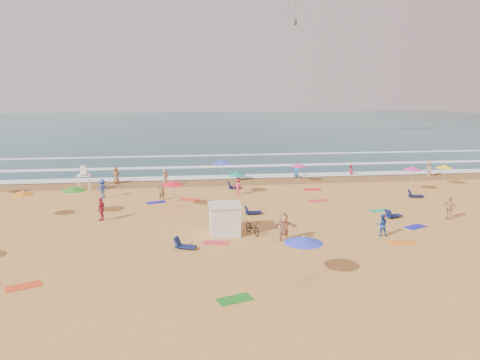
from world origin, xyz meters
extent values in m
plane|color=gold|center=(0.00, 0.00, 0.00)|extent=(220.00, 220.00, 0.00)
cube|color=#0C4756|center=(0.00, 84.00, 0.00)|extent=(220.00, 140.00, 0.18)
plane|color=olive|center=(0.00, 12.50, 0.01)|extent=(220.00, 220.00, 0.00)
cube|color=white|center=(0.00, 15.00, 0.10)|extent=(200.00, 2.20, 0.05)
cube|color=white|center=(0.00, 22.00, 0.10)|extent=(200.00, 1.60, 0.05)
cube|color=white|center=(0.00, 32.00, 0.10)|extent=(200.00, 1.20, 0.05)
cube|color=silver|center=(-0.09, -5.37, 1.00)|extent=(2.00, 2.00, 2.00)
cube|color=silver|center=(-0.09, -5.37, 2.06)|extent=(2.20, 2.20, 0.12)
imported|color=black|center=(1.81, -5.67, 0.48)|extent=(1.23, 1.95, 0.97)
cone|color=#FF1A30|center=(-3.77, 2.30, 2.15)|extent=(1.84, 1.84, 0.35)
cone|color=blue|center=(3.23, -13.72, 2.21)|extent=(2.04, 2.04, 0.35)
cone|color=green|center=(-11.43, 0.90, 2.17)|extent=(1.86, 1.86, 0.35)
cone|color=yellow|center=(23.80, 7.78, 2.03)|extent=(1.67, 1.67, 0.35)
cone|color=orange|center=(-15.06, 0.32, 2.08)|extent=(1.65, 1.65, 0.35)
cone|color=#14A680|center=(2.22, 6.89, 1.94)|extent=(1.68, 1.68, 0.35)
cone|color=#E53276|center=(9.40, 11.42, 1.89)|extent=(1.55, 1.55, 0.35)
cone|color=#E33297|center=(19.13, 5.52, 2.35)|extent=(1.69, 1.69, 0.35)
cone|color=#3845FF|center=(1.34, 12.50, 2.25)|extent=(1.94, 1.94, 0.35)
cube|color=#0E1547|center=(2.66, -0.65, 0.17)|extent=(1.36, 0.72, 0.34)
cube|color=#0F1E4F|center=(-2.83, -8.17, 0.17)|extent=(1.42, 1.02, 0.34)
cube|color=#0F1A4B|center=(13.33, -3.07, 0.17)|extent=(1.41, 0.98, 0.34)
cube|color=#0E1446|center=(18.42, 3.16, 0.17)|extent=(1.39, 0.81, 0.34)
cube|color=#0D1045|center=(2.34, 9.08, 0.17)|extent=(1.33, 0.64, 0.34)
cube|color=#E7461C|center=(-11.16, -12.80, 0.01)|extent=(1.90, 1.51, 0.03)
cube|color=#1F1BAC|center=(-5.24, 4.30, 0.01)|extent=(1.89, 1.37, 0.03)
cube|color=#208220|center=(-0.61, -15.65, 0.01)|extent=(1.89, 1.36, 0.03)
cube|color=#F83C1B|center=(-2.36, 4.95, 0.01)|extent=(1.81, 1.11, 0.03)
cube|color=#E53641|center=(-0.87, -7.27, 0.01)|extent=(1.83, 1.16, 0.03)
cube|color=red|center=(9.89, 7.67, 0.01)|extent=(1.73, 0.93, 0.03)
cube|color=#201EBE|center=(13.83, -5.56, 0.01)|extent=(1.90, 1.49, 0.03)
cube|color=#2AAA65|center=(13.14, -0.87, 0.01)|extent=(1.83, 1.17, 0.03)
cube|color=orange|center=(11.24, -8.81, 0.01)|extent=(1.82, 1.12, 0.03)
cube|color=#E23541|center=(9.11, 3.09, 0.01)|extent=(1.80, 1.09, 0.03)
imported|color=#DF3750|center=(2.32, 6.54, 0.81)|extent=(1.21, 1.09, 1.62)
imported|color=blue|center=(-10.23, 6.83, 0.86)|extent=(1.27, 1.20, 1.72)
imported|color=tan|center=(17.39, -3.88, 0.88)|extent=(1.01, 1.06, 1.77)
imported|color=#D43545|center=(16.35, 14.60, 0.51)|extent=(0.94, 0.91, 1.53)
imported|color=#266BB4|center=(9.83, 13.81, 0.62)|extent=(0.75, 0.72, 1.73)
imported|color=#2248A0|center=(10.50, -7.19, 0.78)|extent=(0.86, 0.73, 1.55)
imported|color=tan|center=(3.64, -7.38, 0.95)|extent=(1.79, 0.67, 1.89)
imported|color=#956445|center=(-4.66, 11.60, 0.85)|extent=(0.68, 0.92, 1.71)
imported|color=#B42D48|center=(-9.10, -0.86, 0.90)|extent=(0.69, 1.14, 1.81)
imported|color=brown|center=(-9.82, 13.30, 0.90)|extent=(0.93, 0.66, 1.79)
imported|color=brown|center=(-4.81, 5.20, 0.82)|extent=(0.64, 0.46, 1.64)
imported|color=tan|center=(24.82, 12.65, 0.88)|extent=(0.73, 1.18, 1.76)
cube|color=#3F3326|center=(17.56, 47.31, 21.12)|extent=(0.40, 0.30, 0.90)
camera|label=1|loc=(-3.01, -36.36, 10.00)|focal=35.00mm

